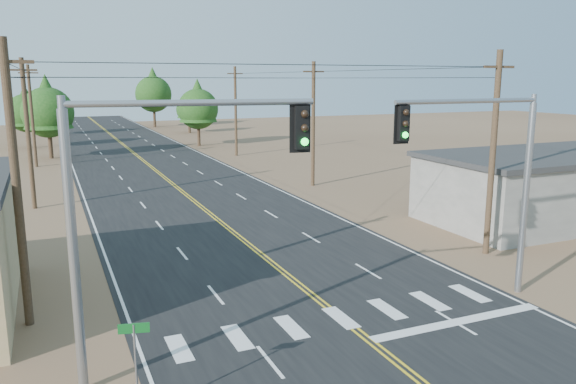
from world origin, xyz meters
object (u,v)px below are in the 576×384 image
building_right (548,188)px  signal_mast_right (492,164)px  street_sign (135,355)px  signal_mast_left (146,194)px

building_right → signal_mast_right: size_ratio=1.86×
building_right → signal_mast_right: 15.84m
signal_mast_right → street_sign: size_ratio=3.07×
building_right → signal_mast_left: signal_mast_left is taller
signal_mast_left → signal_mast_right: (13.22, 1.06, -0.13)m
building_right → signal_mast_right: (-12.85, -8.59, 3.45)m
signal_mast_left → street_sign: bearing=-105.2°
signal_mast_left → signal_mast_right: 13.26m
signal_mast_right → signal_mast_left: bearing=-175.6°
signal_mast_right → street_sign: signal_mast_right is taller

